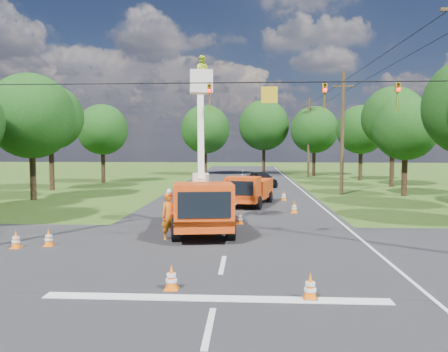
# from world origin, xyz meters

# --- Properties ---
(ground) EXTENTS (140.00, 140.00, 0.00)m
(ground) POSITION_xyz_m (0.00, 20.00, 0.00)
(ground) COLOR #345018
(ground) RESTS_ON ground
(road_main) EXTENTS (12.00, 100.00, 0.06)m
(road_main) POSITION_xyz_m (0.00, 20.00, 0.00)
(road_main) COLOR black
(road_main) RESTS_ON ground
(road_cross) EXTENTS (56.00, 10.00, 0.07)m
(road_cross) POSITION_xyz_m (0.00, 2.00, 0.00)
(road_cross) COLOR black
(road_cross) RESTS_ON ground
(stop_bar) EXTENTS (9.00, 0.45, 0.02)m
(stop_bar) POSITION_xyz_m (0.00, -3.20, 0.00)
(stop_bar) COLOR silver
(stop_bar) RESTS_ON ground
(edge_line) EXTENTS (0.12, 90.00, 0.02)m
(edge_line) POSITION_xyz_m (5.60, 20.00, 0.00)
(edge_line) COLOR silver
(edge_line) RESTS_ON ground
(bucket_truck) EXTENTS (3.32, 6.81, 8.14)m
(bucket_truck) POSITION_xyz_m (-1.28, 5.62, 1.69)
(bucket_truck) COLOR #E54710
(bucket_truck) RESTS_ON ground
(second_truck) EXTENTS (3.28, 5.79, 2.05)m
(second_truck) POSITION_xyz_m (0.93, 14.60, 1.07)
(second_truck) COLOR #E54710
(second_truck) RESTS_ON ground
(ground_worker) EXTENTS (0.88, 0.80, 2.03)m
(ground_worker) POSITION_xyz_m (-2.47, 3.89, 1.01)
(ground_worker) COLOR orange
(ground_worker) RESTS_ON ground
(distant_car) EXTENTS (3.34, 4.84, 1.53)m
(distant_car) POSITION_xyz_m (2.10, 28.03, 0.76)
(distant_car) COLOR black
(distant_car) RESTS_ON ground
(traffic_cone_0) EXTENTS (0.38, 0.38, 0.71)m
(traffic_cone_0) POSITION_xyz_m (-1.27, -2.51, 0.36)
(traffic_cone_0) COLOR orange
(traffic_cone_0) RESTS_ON ground
(traffic_cone_1) EXTENTS (0.38, 0.38, 0.71)m
(traffic_cone_1) POSITION_xyz_m (2.45, -3.08, 0.36)
(traffic_cone_1) COLOR orange
(traffic_cone_1) RESTS_ON ground
(traffic_cone_2) EXTENTS (0.38, 0.38, 0.71)m
(traffic_cone_2) POSITION_xyz_m (0.41, 7.71, 0.36)
(traffic_cone_2) COLOR orange
(traffic_cone_2) RESTS_ON ground
(traffic_cone_3) EXTENTS (0.38, 0.38, 0.71)m
(traffic_cone_3) POSITION_xyz_m (3.56, 11.49, 0.36)
(traffic_cone_3) COLOR orange
(traffic_cone_3) RESTS_ON ground
(traffic_cone_4) EXTENTS (0.38, 0.38, 0.71)m
(traffic_cone_4) POSITION_xyz_m (-7.03, 2.39, 0.36)
(traffic_cone_4) COLOR orange
(traffic_cone_4) RESTS_ON ground
(traffic_cone_5) EXTENTS (0.38, 0.38, 0.71)m
(traffic_cone_5) POSITION_xyz_m (-8.14, 1.99, 0.36)
(traffic_cone_5) COLOR orange
(traffic_cone_5) RESTS_ON ground
(traffic_cone_7) EXTENTS (0.38, 0.38, 0.71)m
(traffic_cone_7) POSITION_xyz_m (3.42, 17.39, 0.36)
(traffic_cone_7) COLOR orange
(traffic_cone_7) RESTS_ON ground
(pole_right_mid) EXTENTS (1.80, 0.30, 10.00)m
(pole_right_mid) POSITION_xyz_m (8.50, 22.00, 5.11)
(pole_right_mid) COLOR #4C3823
(pole_right_mid) RESTS_ON ground
(pole_right_far) EXTENTS (1.80, 0.30, 10.00)m
(pole_right_far) POSITION_xyz_m (8.50, 42.00, 5.11)
(pole_right_far) COLOR #4C3823
(pole_right_far) RESTS_ON ground
(signal_span) EXTENTS (18.00, 0.29, 1.07)m
(signal_span) POSITION_xyz_m (2.23, 1.99, 5.88)
(signal_span) COLOR black
(signal_span) RESTS_ON ground
(tree_left_d) EXTENTS (6.20, 6.20, 9.24)m
(tree_left_d) POSITION_xyz_m (-15.00, 17.00, 6.12)
(tree_left_d) COLOR #382616
(tree_left_d) RESTS_ON ground
(tree_left_e) EXTENTS (5.80, 5.80, 9.41)m
(tree_left_e) POSITION_xyz_m (-16.80, 24.00, 6.49)
(tree_left_e) COLOR #382616
(tree_left_e) RESTS_ON ground
(tree_left_f) EXTENTS (5.40, 5.40, 8.40)m
(tree_left_f) POSITION_xyz_m (-14.80, 32.00, 5.69)
(tree_left_f) COLOR #382616
(tree_left_f) RESTS_ON ground
(tree_right_c) EXTENTS (5.00, 5.00, 7.83)m
(tree_right_c) POSITION_xyz_m (13.20, 21.00, 5.31)
(tree_right_c) COLOR #382616
(tree_right_c) RESTS_ON ground
(tree_right_d) EXTENTS (6.00, 6.00, 9.70)m
(tree_right_d) POSITION_xyz_m (14.80, 29.00, 6.68)
(tree_right_d) COLOR #382616
(tree_right_d) RESTS_ON ground
(tree_right_e) EXTENTS (5.60, 5.60, 8.63)m
(tree_right_e) POSITION_xyz_m (13.80, 37.00, 5.81)
(tree_right_e) COLOR #382616
(tree_right_e) RESTS_ON ground
(tree_far_a) EXTENTS (6.60, 6.60, 9.50)m
(tree_far_a) POSITION_xyz_m (-5.00, 45.00, 6.19)
(tree_far_a) COLOR #382616
(tree_far_a) RESTS_ON ground
(tree_far_b) EXTENTS (7.00, 7.00, 10.32)m
(tree_far_b) POSITION_xyz_m (3.00, 47.00, 6.81)
(tree_far_b) COLOR #382616
(tree_far_b) RESTS_ON ground
(tree_far_c) EXTENTS (6.20, 6.20, 9.18)m
(tree_far_c) POSITION_xyz_m (9.50, 44.00, 6.06)
(tree_far_c) COLOR #382616
(tree_far_c) RESTS_ON ground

